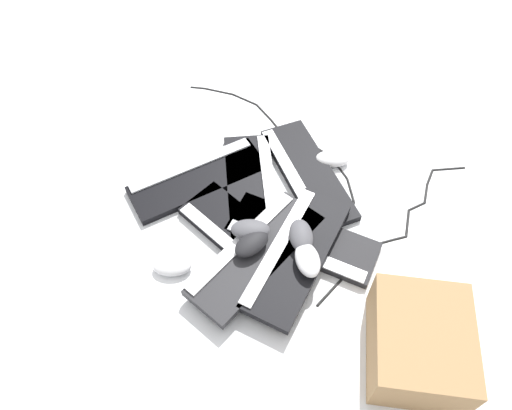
{
  "coord_description": "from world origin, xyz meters",
  "views": [
    {
      "loc": [
        -0.96,
        0.06,
        1.25
      ],
      "look_at": [
        -0.08,
        -0.05,
        0.03
      ],
      "focal_mm": 35.0,
      "sensor_mm": 36.0,
      "label": 1
    }
  ],
  "objects_px": {
    "mouse_1": "(252,243)",
    "mouse_4": "(301,236)",
    "keyboard_4": "(307,173)",
    "mouse_3": "(172,266)",
    "cardboard_box": "(420,343)",
    "keyboard_3": "(302,239)",
    "keyboard_2": "(246,239)",
    "keyboard_5": "(296,254)",
    "keyboard_6": "(256,254)",
    "mouse_2": "(250,229)",
    "keyboard_1": "(198,179)",
    "keyboard_0": "(252,188)",
    "mouse_5": "(308,260)",
    "mouse_0": "(332,159)"
  },
  "relations": [
    {
      "from": "keyboard_2",
      "to": "keyboard_5",
      "type": "bearing_deg",
      "value": -123.07
    },
    {
      "from": "keyboard_3",
      "to": "keyboard_5",
      "type": "distance_m",
      "value": 0.08
    },
    {
      "from": "mouse_1",
      "to": "mouse_4",
      "type": "xyz_separation_m",
      "value": [
        0.01,
        -0.14,
        0.0
      ]
    },
    {
      "from": "keyboard_3",
      "to": "keyboard_4",
      "type": "height_order",
      "value": "same"
    },
    {
      "from": "keyboard_0",
      "to": "keyboard_6",
      "type": "xyz_separation_m",
      "value": [
        -0.26,
        0.02,
        0.03
      ]
    },
    {
      "from": "keyboard_4",
      "to": "mouse_5",
      "type": "height_order",
      "value": "mouse_5"
    },
    {
      "from": "keyboard_2",
      "to": "cardboard_box",
      "type": "distance_m",
      "value": 0.55
    },
    {
      "from": "mouse_0",
      "to": "mouse_3",
      "type": "bearing_deg",
      "value": 42.25
    },
    {
      "from": "mouse_5",
      "to": "cardboard_box",
      "type": "height_order",
      "value": "cardboard_box"
    },
    {
      "from": "keyboard_6",
      "to": "mouse_3",
      "type": "bearing_deg",
      "value": 88.51
    },
    {
      "from": "keyboard_1",
      "to": "keyboard_2",
      "type": "relative_size",
      "value": 1.06
    },
    {
      "from": "cardboard_box",
      "to": "keyboard_0",
      "type": "bearing_deg",
      "value": 30.84
    },
    {
      "from": "keyboard_4",
      "to": "mouse_3",
      "type": "relative_size",
      "value": 4.21
    },
    {
      "from": "mouse_2",
      "to": "mouse_3",
      "type": "relative_size",
      "value": 1.0
    },
    {
      "from": "mouse_3",
      "to": "keyboard_5",
      "type": "bearing_deg",
      "value": 3.56
    },
    {
      "from": "keyboard_1",
      "to": "mouse_5",
      "type": "bearing_deg",
      "value": -143.01
    },
    {
      "from": "keyboard_0",
      "to": "cardboard_box",
      "type": "height_order",
      "value": "cardboard_box"
    },
    {
      "from": "keyboard_0",
      "to": "mouse_2",
      "type": "distance_m",
      "value": 0.21
    },
    {
      "from": "keyboard_0",
      "to": "mouse_3",
      "type": "bearing_deg",
      "value": 134.45
    },
    {
      "from": "keyboard_2",
      "to": "cardboard_box",
      "type": "bearing_deg",
      "value": -135.22
    },
    {
      "from": "keyboard_3",
      "to": "mouse_3",
      "type": "relative_size",
      "value": 4.11
    },
    {
      "from": "keyboard_6",
      "to": "mouse_4",
      "type": "bearing_deg",
      "value": -80.32
    },
    {
      "from": "cardboard_box",
      "to": "keyboard_3",
      "type": "bearing_deg",
      "value": 30.89
    },
    {
      "from": "mouse_3",
      "to": "keyboard_3",
      "type": "bearing_deg",
      "value": 14.04
    },
    {
      "from": "mouse_1",
      "to": "mouse_5",
      "type": "distance_m",
      "value": 0.16
    },
    {
      "from": "keyboard_4",
      "to": "mouse_1",
      "type": "relative_size",
      "value": 4.21
    },
    {
      "from": "keyboard_1",
      "to": "mouse_0",
      "type": "distance_m",
      "value": 0.44
    },
    {
      "from": "mouse_0",
      "to": "mouse_1",
      "type": "xyz_separation_m",
      "value": [
        -0.33,
        0.31,
        0.06
      ]
    },
    {
      "from": "mouse_5",
      "to": "cardboard_box",
      "type": "distance_m",
      "value": 0.35
    },
    {
      "from": "keyboard_6",
      "to": "mouse_0",
      "type": "distance_m",
      "value": 0.45
    },
    {
      "from": "keyboard_5",
      "to": "mouse_3",
      "type": "distance_m",
      "value": 0.35
    },
    {
      "from": "keyboard_3",
      "to": "keyboard_5",
      "type": "relative_size",
      "value": 1.01
    },
    {
      "from": "mouse_0",
      "to": "mouse_2",
      "type": "distance_m",
      "value": 0.42
    },
    {
      "from": "mouse_1",
      "to": "keyboard_5",
      "type": "bearing_deg",
      "value": 129.85
    },
    {
      "from": "mouse_1",
      "to": "keyboard_3",
      "type": "bearing_deg",
      "value": 157.56
    },
    {
      "from": "keyboard_2",
      "to": "keyboard_4",
      "type": "distance_m",
      "value": 0.32
    },
    {
      "from": "mouse_3",
      "to": "mouse_4",
      "type": "bearing_deg",
      "value": 9.56
    },
    {
      "from": "keyboard_5",
      "to": "mouse_2",
      "type": "bearing_deg",
      "value": 57.86
    },
    {
      "from": "mouse_2",
      "to": "keyboard_1",
      "type": "bearing_deg",
      "value": 127.27
    },
    {
      "from": "keyboard_4",
      "to": "mouse_4",
      "type": "distance_m",
      "value": 0.29
    },
    {
      "from": "mouse_0",
      "to": "cardboard_box",
      "type": "distance_m",
      "value": 0.66
    },
    {
      "from": "keyboard_3",
      "to": "keyboard_4",
      "type": "relative_size",
      "value": 0.98
    },
    {
      "from": "mouse_4",
      "to": "cardboard_box",
      "type": "bearing_deg",
      "value": 36.59
    },
    {
      "from": "keyboard_6",
      "to": "mouse_5",
      "type": "height_order",
      "value": "mouse_5"
    },
    {
      "from": "keyboard_3",
      "to": "keyboard_1",
      "type": "bearing_deg",
      "value": 47.6
    },
    {
      "from": "keyboard_4",
      "to": "mouse_3",
      "type": "height_order",
      "value": "mouse_3"
    },
    {
      "from": "keyboard_6",
      "to": "mouse_0",
      "type": "bearing_deg",
      "value": -40.94
    },
    {
      "from": "keyboard_0",
      "to": "mouse_1",
      "type": "bearing_deg",
      "value": 172.86
    },
    {
      "from": "mouse_1",
      "to": "cardboard_box",
      "type": "xyz_separation_m",
      "value": [
        -0.33,
        -0.37,
        -0.01
      ]
    },
    {
      "from": "keyboard_2",
      "to": "mouse_1",
      "type": "bearing_deg",
      "value": -169.43
    }
  ]
}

